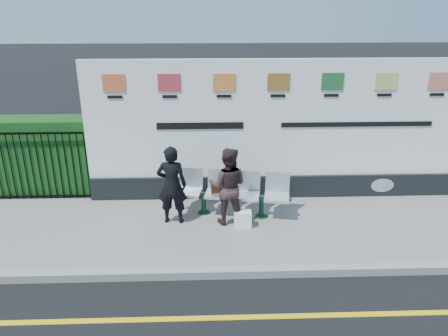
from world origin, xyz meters
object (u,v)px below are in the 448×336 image
at_px(billboard, 275,140).
at_px(bench, 232,204).
at_px(woman_right, 228,186).
at_px(woman_left, 172,185).

bearing_deg(billboard, bench, -136.29).
bearing_deg(woman_right, billboard, -121.86).
bearing_deg(billboard, woman_left, -151.52).
bearing_deg(bench, billboard, 53.83).
relative_size(bench, woman_left, 1.44).
xyz_separation_m(woman_left, woman_right, (1.07, -0.06, -0.01)).
bearing_deg(woman_right, bench, -99.71).
relative_size(bench, woman_right, 1.46).
height_order(woman_left, woman_right, woman_left).
height_order(billboard, woman_right, billboard).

